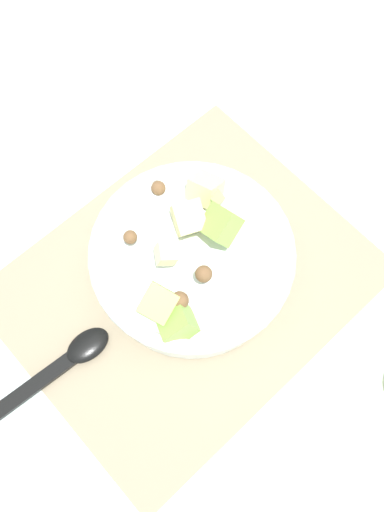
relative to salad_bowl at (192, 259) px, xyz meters
name	(u,v)px	position (x,y,z in m)	size (l,w,h in m)	color
ground_plane	(187,283)	(0.02, 0.01, -0.05)	(2.40, 2.40, 0.00)	silver
placemat	(186,283)	(0.02, 0.01, -0.05)	(0.44, 0.35, 0.01)	gray
salad_bowl	(192,259)	(0.00, 0.00, 0.00)	(0.25, 0.25, 0.12)	white
serving_spoon	(55,370)	(0.21, -0.02, -0.04)	(0.22, 0.04, 0.01)	black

